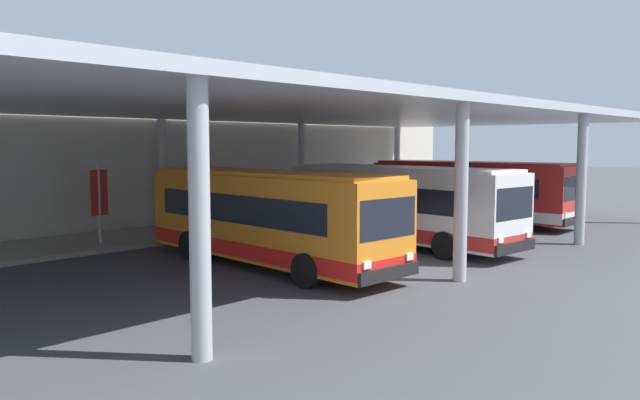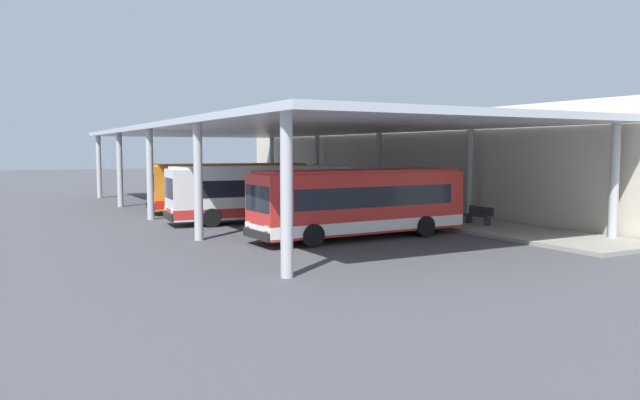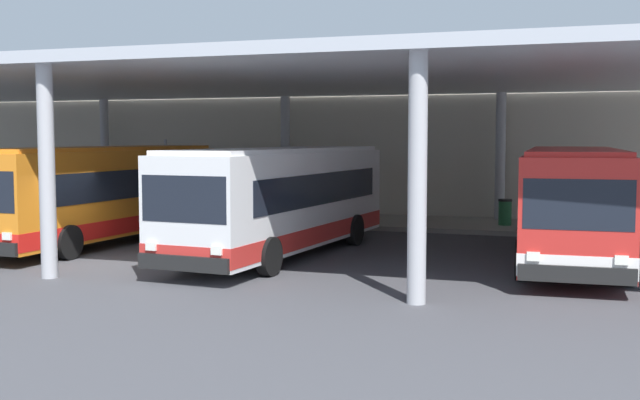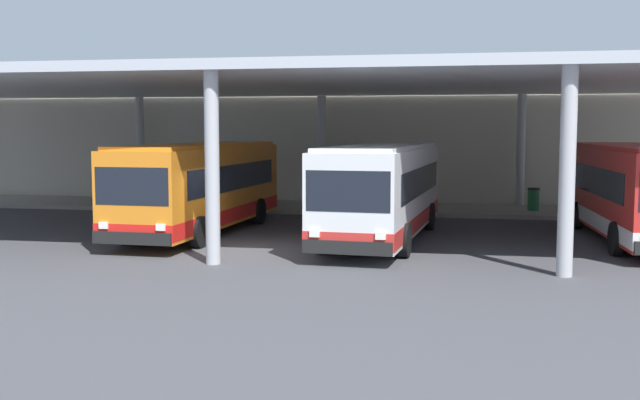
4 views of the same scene
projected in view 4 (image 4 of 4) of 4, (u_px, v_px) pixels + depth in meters
ground_plane at (240, 250)px, 23.20m from camera, size 200.00×200.00×0.00m
platform_kerb at (314, 207)px, 34.68m from camera, size 42.00×4.50×0.18m
station_building_facade at (327, 138)px, 37.56m from camera, size 48.00×1.60×6.47m
canopy_shelter at (282, 86)px, 28.08m from camera, size 40.00×17.00×5.55m
bus_nearest_bay at (201, 186)px, 26.76m from camera, size 3.04×10.63×3.17m
bus_second_bay at (383, 191)px, 25.01m from camera, size 3.29×10.69×3.17m
bus_middle_bay at (633, 191)px, 24.89m from camera, size 3.01×10.62×3.17m
bench_waiting at (586, 199)px, 32.47m from camera, size 1.80×0.45×0.92m
trash_bin at (533, 199)px, 32.48m from camera, size 0.52×0.52×0.98m
banner_sign at (215, 166)px, 34.55m from camera, size 0.70×0.12×3.20m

